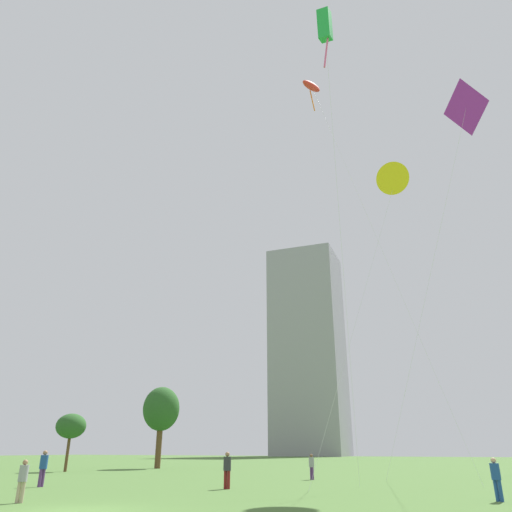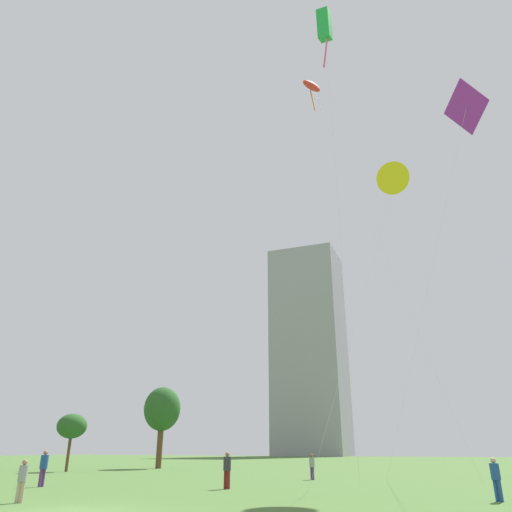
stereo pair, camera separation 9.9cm
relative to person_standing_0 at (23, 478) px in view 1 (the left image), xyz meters
The scene contains 13 objects.
ground 4.43m from the person_standing_0, 16.44° to the right, with size 280.00×280.00×0.00m, color #476B30.
person_standing_0 is the anchor object (origin of this frame).
person_standing_1 18.74m from the person_standing_0, 27.61° to the left, with size 0.36×0.36×1.61m.
person_standing_2 10.37m from the person_standing_0, 68.90° to the left, with size 0.40×0.40×1.80m.
person_standing_3 20.04m from the person_standing_0, 75.84° to the left, with size 0.36×0.36×1.62m.
person_standing_4 8.97m from the person_standing_0, 133.63° to the left, with size 0.42×0.42×1.87m.
kite_flying_0 26.76m from the person_standing_0, 25.84° to the left, with size 2.67×9.36×25.32m.
kite_flying_1 39.28m from the person_standing_0, 73.70° to the left, with size 10.10×5.83×35.33m.
kite_flying_2 30.05m from the person_standing_0, 55.12° to the left, with size 6.19×9.69×22.28m.
kite_flying_3 33.06m from the person_standing_0, 40.59° to the left, with size 9.81×5.69×24.59m.
park_tree_0 29.46m from the person_standing_0, 132.87° to the left, with size 2.77×2.77×5.11m.
park_tree_2 36.66m from the person_standing_0, 118.45° to the left, with size 4.06×4.06×8.55m.
distant_highrise_0 142.63m from the person_standing_0, 105.17° to the left, with size 21.49×19.50×64.49m, color #939399.
Camera 1 is at (13.11, -13.43, 1.92)m, focal length 33.98 mm.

